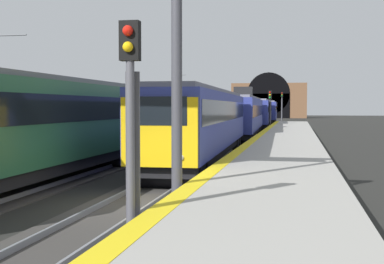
{
  "coord_description": "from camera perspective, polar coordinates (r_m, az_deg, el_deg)",
  "views": [
    {
      "loc": [
        -14.68,
        -4.86,
        3.0
      ],
      "look_at": [
        7.87,
        -0.3,
        1.86
      ],
      "focal_mm": 48.89,
      "sensor_mm": 36.0,
      "label": 1
    }
  ],
  "objects": [
    {
      "name": "platform_right_edge_strip",
      "position": [
        15.04,
        1.36,
        -4.86
      ],
      "size": [
        112.0,
        0.5,
        0.01
      ],
      "primitive_type": "cube",
      "color": "yellow",
      "rests_on": "platform_right"
    },
    {
      "name": "train_main_approaching",
      "position": [
        57.61,
        6.59,
        2.03
      ],
      "size": [
        81.96,
        3.35,
        4.75
      ],
      "rotation": [
        0.0,
        0.0,
        3.17
      ],
      "color": "navy",
      "rests_on": "ground_plane"
    },
    {
      "name": "train_adjacent_platform",
      "position": [
        29.22,
        -7.5,
        1.52
      ],
      "size": [
        37.35,
        2.9,
        4.09
      ],
      "rotation": [
        0.0,
        0.0,
        0.0
      ],
      "color": "#235638",
      "rests_on": "ground_plane"
    },
    {
      "name": "railway_signal_near",
      "position": [
        10.0,
        -6.7,
        1.26
      ],
      "size": [
        0.39,
        0.38,
        4.6
      ],
      "rotation": [
        0.0,
        0.0,
        3.14
      ],
      "color": "#4C4C54",
      "rests_on": "ground_plane"
    },
    {
      "name": "ground_plane",
      "position": [
        15.75,
        -6.84,
        -8.16
      ],
      "size": [
        320.0,
        320.0,
        0.0
      ],
      "primitive_type": "plane",
      "color": "black"
    },
    {
      "name": "catenary_mast_far",
      "position": [
        68.4,
        -2.1,
        3.6
      ],
      "size": [
        0.22,
        1.85,
        7.65
      ],
      "color": "#595B60",
      "rests_on": "ground_plane"
    },
    {
      "name": "platform_right",
      "position": [
        14.91,
        8.31,
        -6.87
      ],
      "size": [
        112.0,
        4.14,
        0.98
      ],
      "primitive_type": "cube",
      "color": "#9E9B93",
      "rests_on": "ground_plane"
    },
    {
      "name": "track_main_line",
      "position": [
        15.74,
        -6.84,
        -8.01
      ],
      "size": [
        160.0,
        2.88,
        0.21
      ],
      "color": "#383533",
      "rests_on": "ground_plane"
    },
    {
      "name": "railway_signal_far",
      "position": [
        107.72,
        9.78,
        3.07
      ],
      "size": [
        0.39,
        0.38,
        5.88
      ],
      "rotation": [
        0.0,
        0.0,
        3.14
      ],
      "color": "#4C4C54",
      "rests_on": "ground_plane"
    },
    {
      "name": "railway_signal_mid",
      "position": [
        60.67,
        8.5,
        2.73
      ],
      "size": [
        0.39,
        0.38,
        4.79
      ],
      "rotation": [
        0.0,
        0.0,
        3.14
      ],
      "color": "#38383D",
      "rests_on": "ground_plane"
    },
    {
      "name": "tunnel_portal",
      "position": [
        133.81,
        8.37,
        3.42
      ],
      "size": [
        2.46,
        18.91,
        11.48
      ],
      "color": "brown",
      "rests_on": "ground_plane"
    },
    {
      "name": "overhead_signal_gantry",
      "position": [
        15.16,
        -17.37,
        12.29
      ],
      "size": [
        0.7,
        8.5,
        7.36
      ],
      "color": "#3F3F47",
      "rests_on": "ground_plane"
    }
  ]
}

